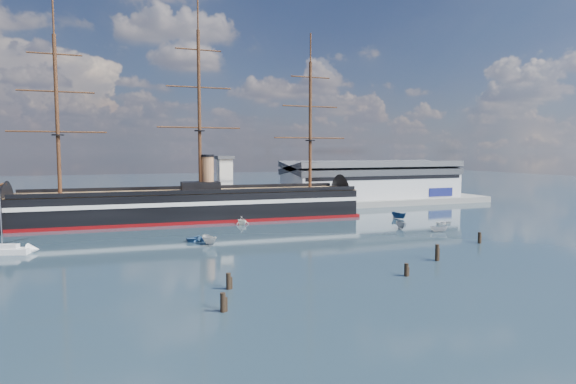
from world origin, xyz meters
name	(u,v)px	position (x,y,z in m)	size (l,w,h in m)	color
ground	(247,230)	(0.00, 40.00, 0.00)	(600.00, 600.00, 0.00)	#1F3544
quay	(245,210)	(10.00, 76.00, 0.00)	(180.00, 18.00, 2.00)	slate
warehouse	(372,181)	(58.00, 80.00, 7.98)	(63.00, 21.00, 11.60)	#B7BABC
quay_tower	(225,180)	(3.00, 73.00, 9.75)	(5.00, 5.00, 15.00)	silver
warship	(187,205)	(-10.59, 60.00, 4.04)	(113.35, 21.70, 53.94)	black
sailboat	(6,250)	(-47.83, 29.48, 0.81)	(8.25, 4.48, 12.67)	silver
motorboat_a	(210,245)	(-12.07, 24.63, 0.00)	(5.97, 2.19, 2.39)	silver
motorboat_b	(200,241)	(-12.97, 29.56, 0.00)	(3.47, 1.39, 1.62)	navy
motorboat_c	(401,229)	(34.55, 27.87, 0.00)	(5.55, 2.04, 2.22)	slate
motorboat_d	(242,224)	(1.13, 48.00, 0.00)	(6.31, 2.73, 2.31)	white
motorboat_e	(444,224)	(48.96, 29.90, 0.00)	(2.63, 1.05, 1.23)	white
motorboat_f	(399,219)	(43.81, 42.28, 0.00)	(5.82, 2.13, 2.33)	navy
motorboat_g	(439,232)	(39.86, 20.70, 0.00)	(4.41, 1.62, 1.76)	silver
piling_near_left	(229,289)	(-16.18, -6.40, 0.00)	(0.64, 0.64, 2.91)	black
piling_near_mid	(406,276)	(9.89, -9.32, 0.00)	(0.64, 0.64, 2.62)	black
piling_near_right	(437,261)	(20.61, -2.76, 0.00)	(0.64, 0.64, 3.49)	black
piling_far_right	(479,243)	(38.55, 6.77, 0.00)	(0.64, 0.64, 2.93)	black
piling_extra	(223,312)	(-19.03, -15.01, 0.00)	(0.64, 0.64, 2.93)	black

